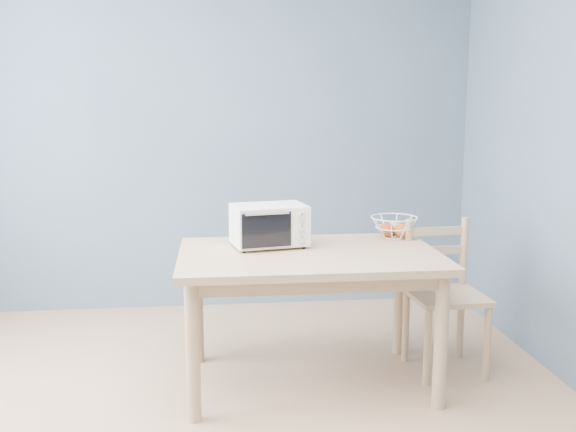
{
  "coord_description": "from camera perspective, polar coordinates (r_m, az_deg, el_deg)",
  "views": [
    {
      "loc": [
        0.09,
        -2.55,
        1.55
      ],
      "look_at": [
        0.47,
        0.9,
        0.93
      ],
      "focal_mm": 40.0,
      "sensor_mm": 36.0,
      "label": 1
    }
  ],
  "objects": [
    {
      "name": "toaster_oven",
      "position": [
        3.57,
        -1.92,
        -0.79
      ],
      "size": [
        0.45,
        0.36,
        0.24
      ],
      "rotation": [
        0.0,
        0.0,
        0.19
      ],
      "color": "white",
      "rests_on": "dining_table"
    },
    {
      "name": "dining_table",
      "position": [
        3.49,
        1.89,
        -4.84
      ],
      "size": [
        1.4,
        0.9,
        0.75
      ],
      "color": "tan",
      "rests_on": "ground"
    },
    {
      "name": "fruit_basket",
      "position": [
        3.86,
        9.38,
        -0.98
      ],
      "size": [
        0.37,
        0.37,
        0.13
      ],
      "rotation": [
        0.0,
        0.0,
        -0.4
      ],
      "color": "white",
      "rests_on": "dining_table"
    },
    {
      "name": "dining_chair",
      "position": [
        3.86,
        13.66,
        -7.03
      ],
      "size": [
        0.43,
        0.43,
        0.87
      ],
      "rotation": [
        0.0,
        0.0,
        0.05
      ],
      "color": "tan",
      "rests_on": "ground"
    },
    {
      "name": "room",
      "position": [
        2.57,
        -8.37,
        4.43
      ],
      "size": [
        4.01,
        4.51,
        2.61
      ],
      "color": "tan",
      "rests_on": "ground"
    }
  ]
}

